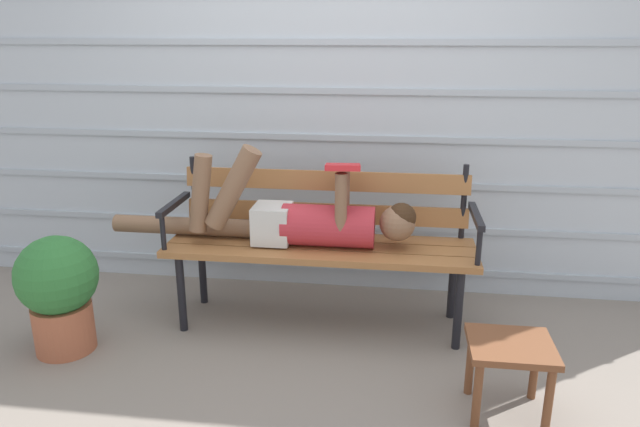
{
  "coord_description": "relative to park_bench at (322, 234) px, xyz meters",
  "views": [
    {
      "loc": [
        0.39,
        -2.74,
        1.58
      ],
      "look_at": [
        0.0,
        0.19,
        0.65
      ],
      "focal_mm": 32.48,
      "sensor_mm": 36.0,
      "label": 1
    }
  ],
  "objects": [
    {
      "name": "potted_plant",
      "position": [
        -1.27,
        -0.52,
        -0.17
      ],
      "size": [
        0.4,
        0.4,
        0.62
      ],
      "color": "#AD5B3D",
      "rests_on": "ground"
    },
    {
      "name": "reclining_person",
      "position": [
        -0.12,
        -0.07,
        0.11
      ],
      "size": [
        1.71,
        0.27,
        0.56
      ],
      "color": "#B72D38"
    },
    {
      "name": "ground_plane",
      "position": [
        0.0,
        -0.26,
        -0.51
      ],
      "size": [
        12.0,
        12.0,
        0.0
      ],
      "primitive_type": "plane",
      "color": "gray"
    },
    {
      "name": "footstool",
      "position": [
        0.9,
        -0.77,
        -0.24
      ],
      "size": [
        0.35,
        0.32,
        0.34
      ],
      "color": "brown",
      "rests_on": "ground"
    },
    {
      "name": "park_bench",
      "position": [
        0.0,
        0.0,
        0.0
      ],
      "size": [
        1.68,
        0.47,
        0.9
      ],
      "color": "#9E6638",
      "rests_on": "ground"
    },
    {
      "name": "house_siding",
      "position": [
        0.0,
        0.49,
        0.74
      ],
      "size": [
        5.04,
        0.08,
        2.5
      ],
      "color": "#B2BCC6",
      "rests_on": "ground"
    }
  ]
}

